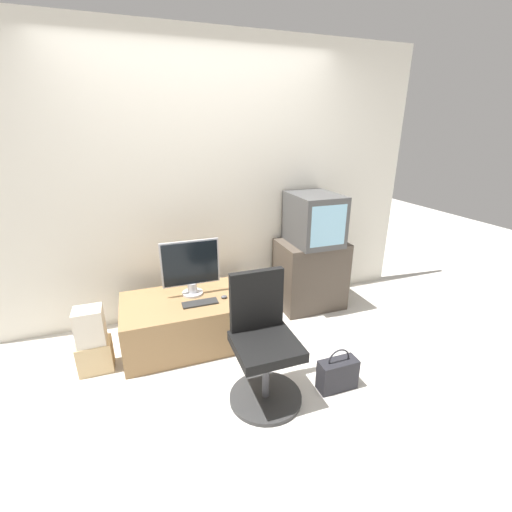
# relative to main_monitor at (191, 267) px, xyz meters

# --- Properties ---
(ground_plane) EXTENTS (12.00, 12.00, 0.00)m
(ground_plane) POSITION_rel_main_monitor_xyz_m (0.25, -0.85, -0.68)
(ground_plane) COLOR beige
(wall_back) EXTENTS (4.40, 0.05, 2.60)m
(wall_back) POSITION_rel_main_monitor_xyz_m (0.25, 0.48, 0.62)
(wall_back) COLOR silver
(wall_back) RESTS_ON ground_plane
(desk) EXTENTS (1.27, 0.69, 0.42)m
(desk) POSITION_rel_main_monitor_xyz_m (0.02, -0.09, -0.47)
(desk) COLOR #937047
(desk) RESTS_ON ground_plane
(side_stand) EXTENTS (0.67, 0.49, 0.71)m
(side_stand) POSITION_rel_main_monitor_xyz_m (1.27, 0.17, -0.32)
(side_stand) COLOR #4C4238
(side_stand) RESTS_ON ground_plane
(main_monitor) EXTENTS (0.50, 0.18, 0.49)m
(main_monitor) POSITION_rel_main_monitor_xyz_m (0.00, 0.00, 0.00)
(main_monitor) COLOR silver
(main_monitor) RESTS_ON desk
(keyboard) EXTENTS (0.30, 0.11, 0.01)m
(keyboard) POSITION_rel_main_monitor_xyz_m (0.03, -0.20, -0.25)
(keyboard) COLOR #2D2D2D
(keyboard) RESTS_ON desk
(mouse) EXTENTS (0.06, 0.04, 0.03)m
(mouse) POSITION_rel_main_monitor_xyz_m (0.24, -0.18, -0.24)
(mouse) COLOR #4C4C51
(mouse) RESTS_ON desk
(crt_tv) EXTENTS (0.44, 0.56, 0.49)m
(crt_tv) POSITION_rel_main_monitor_xyz_m (1.26, 0.14, 0.29)
(crt_tv) COLOR #474747
(crt_tv) RESTS_ON side_stand
(office_chair) EXTENTS (0.51, 0.51, 0.91)m
(office_chair) POSITION_rel_main_monitor_xyz_m (0.32, -0.92, -0.28)
(office_chair) COLOR #333333
(office_chair) RESTS_ON ground_plane
(cardboard_box_lower) EXTENTS (0.25, 0.20, 0.25)m
(cardboard_box_lower) POSITION_rel_main_monitor_xyz_m (-0.82, -0.22, -0.55)
(cardboard_box_lower) COLOR #D1B27F
(cardboard_box_lower) RESTS_ON ground_plane
(cardboard_box_upper) EXTENTS (0.21, 0.18, 0.29)m
(cardboard_box_upper) POSITION_rel_main_monitor_xyz_m (-0.82, -0.22, -0.28)
(cardboard_box_upper) COLOR beige
(cardboard_box_upper) RESTS_ON cardboard_box_lower
(handbag) EXTENTS (0.29, 0.12, 0.33)m
(handbag) POSITION_rel_main_monitor_xyz_m (0.85, -1.05, -0.55)
(handbag) COLOR #232328
(handbag) RESTS_ON ground_plane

